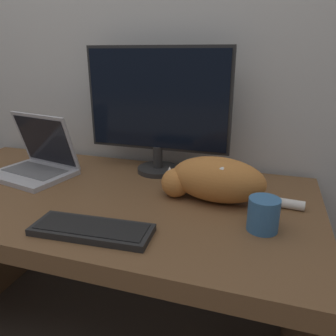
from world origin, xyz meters
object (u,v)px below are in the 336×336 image
object	(u,v)px
monitor	(157,107)
external_keyboard	(92,230)
coffee_mug	(263,214)
cat	(214,179)
laptop	(36,163)

from	to	relation	value
monitor	external_keyboard	size ratio (longest dim) A/B	1.70
coffee_mug	external_keyboard	bearing A→B (deg)	-160.34
cat	coffee_mug	size ratio (longest dim) A/B	4.91
laptop	external_keyboard	bearing A→B (deg)	-25.38
external_keyboard	coffee_mug	distance (m)	0.49
laptop	external_keyboard	size ratio (longest dim) A/B	1.01
monitor	cat	size ratio (longest dim) A/B	1.24
coffee_mug	cat	bearing A→B (deg)	137.12
laptop	cat	size ratio (longest dim) A/B	0.73
cat	coffee_mug	distance (m)	0.23
monitor	coffee_mug	world-z (taller)	monitor
external_keyboard	monitor	bearing A→B (deg)	85.41
laptop	cat	world-z (taller)	laptop
external_keyboard	cat	distance (m)	0.44
monitor	cat	xyz separation A→B (m)	(0.28, -0.21, -0.20)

